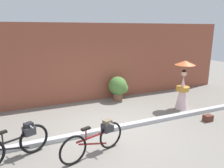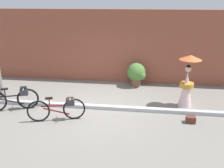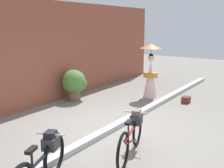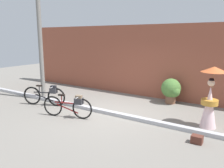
{
  "view_description": "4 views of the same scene",
  "coord_description": "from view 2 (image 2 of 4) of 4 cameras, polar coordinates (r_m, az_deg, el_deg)",
  "views": [
    {
      "loc": [
        -2.54,
        -5.54,
        3.0
      ],
      "look_at": [
        0.19,
        0.69,
        1.26
      ],
      "focal_mm": 34.93,
      "sensor_mm": 36.0,
      "label": 1
    },
    {
      "loc": [
        1.6,
        -7.8,
        3.68
      ],
      "look_at": [
        0.52,
        0.23,
        0.85
      ],
      "focal_mm": 39.68,
      "sensor_mm": 36.0,
      "label": 2
    },
    {
      "loc": [
        -5.25,
        -3.5,
        2.51
      ],
      "look_at": [
        0.59,
        0.53,
        0.93
      ],
      "focal_mm": 43.77,
      "sensor_mm": 36.0,
      "label": 3
    },
    {
      "loc": [
        4.34,
        -6.49,
        2.7
      ],
      "look_at": [
        -0.27,
        0.51,
        0.98
      ],
      "focal_mm": 37.2,
      "sensor_mm": 36.0,
      "label": 4
    }
  ],
  "objects": [
    {
      "name": "bicycle_far_side",
      "position": [
        7.94,
        -12.01,
        -5.35
      ],
      "size": [
        1.75,
        0.64,
        0.8
      ],
      "color": "black",
      "rests_on": "ground_plane"
    },
    {
      "name": "building_wall",
      "position": [
        11.3,
        -0.62,
        8.71
      ],
      "size": [
        14.0,
        0.4,
        3.22
      ],
      "primitive_type": "cube",
      "color": "brown",
      "rests_on": "ground_plane"
    },
    {
      "name": "backpack_on_pavement",
      "position": [
        8.13,
        17.67,
        -7.79
      ],
      "size": [
        0.28,
        0.22,
        0.21
      ],
      "color": "#592D23",
      "rests_on": "ground_plane"
    },
    {
      "name": "person_with_parasol",
      "position": [
        9.03,
        16.94,
        0.52
      ],
      "size": [
        0.76,
        0.76,
        1.85
      ],
      "color": "silver",
      "rests_on": "ground_plane"
    },
    {
      "name": "potted_plant_by_door",
      "position": [
        10.78,
        5.72,
        2.45
      ],
      "size": [
        0.81,
        0.79,
        1.03
      ],
      "color": "brown",
      "rests_on": "ground_plane"
    },
    {
      "name": "bicycle_near_officer",
      "position": [
        9.11,
        -21.64,
        -3.07
      ],
      "size": [
        1.68,
        0.74,
        0.82
      ],
      "color": "black",
      "rests_on": "ground_plane"
    },
    {
      "name": "sidewalk_curb",
      "position": [
        8.74,
        -3.6,
        -5.24
      ],
      "size": [
        14.0,
        0.2,
        0.12
      ],
      "primitive_type": "cube",
      "color": "#B2B2B7",
      "rests_on": "ground_plane"
    },
    {
      "name": "ground_plane",
      "position": [
        8.77,
        -3.6,
        -5.6
      ],
      "size": [
        30.0,
        30.0,
        0.0
      ],
      "primitive_type": "plane",
      "color": "gray"
    }
  ]
}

